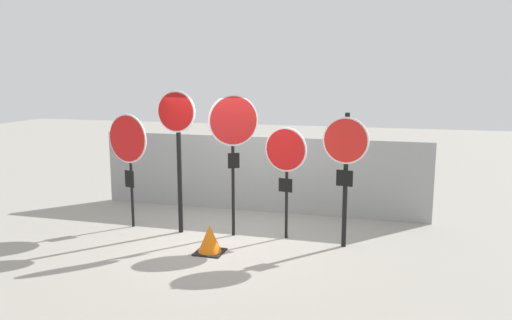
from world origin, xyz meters
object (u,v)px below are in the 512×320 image
object	(u,v)px
stop_sign_2	(233,131)
stop_sign_4	(345,156)
stop_sign_1	(177,135)
stop_sign_3	(286,157)
traffic_cone_0	(210,239)
stop_sign_0	(128,145)

from	to	relation	value
stop_sign_2	stop_sign_4	world-z (taller)	stop_sign_2
stop_sign_1	stop_sign_3	bearing A→B (deg)	9.40
stop_sign_4	traffic_cone_0	size ratio (longest dim) A/B	4.83
stop_sign_2	stop_sign_4	bearing A→B (deg)	-34.93
traffic_cone_0	stop_sign_0	bearing A→B (deg)	154.90
traffic_cone_0	stop_sign_3	bearing A→B (deg)	44.73
stop_sign_1	stop_sign_3	distance (m)	1.99
stop_sign_0	stop_sign_2	world-z (taller)	stop_sign_2
stop_sign_4	stop_sign_3	bearing A→B (deg)	-179.98
stop_sign_3	traffic_cone_0	bearing A→B (deg)	-123.41
stop_sign_1	stop_sign_3	size ratio (longest dim) A/B	1.31
stop_sign_1	traffic_cone_0	xyz separation A→B (m)	(0.91, -0.84, -1.60)
stop_sign_3	stop_sign_4	bearing A→B (deg)	1.73
stop_sign_1	stop_sign_2	world-z (taller)	stop_sign_1
stop_sign_2	stop_sign_4	xyz separation A→B (m)	(1.96, -0.07, -0.36)
stop_sign_3	traffic_cone_0	size ratio (longest dim) A/B	4.23
stop_sign_3	traffic_cone_0	distance (m)	1.93
stop_sign_0	traffic_cone_0	bearing A→B (deg)	-10.01
traffic_cone_0	stop_sign_4	bearing A→B (deg)	22.11
stop_sign_3	stop_sign_2	bearing A→B (deg)	-161.09
stop_sign_1	stop_sign_2	size ratio (longest dim) A/B	1.02
stop_sign_2	stop_sign_3	world-z (taller)	stop_sign_2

